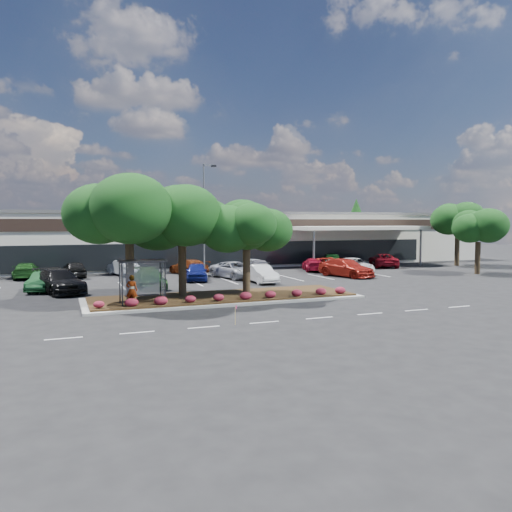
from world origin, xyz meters
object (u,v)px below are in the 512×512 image
object	(u,v)px
car_0	(59,281)
light_pole	(205,227)
survey_stake	(236,312)
car_1	(44,281)

from	to	relation	value
car_0	light_pole	bearing A→B (deg)	6.67
car_0	survey_stake	bearing A→B (deg)	-80.11
car_1	survey_stake	bearing A→B (deg)	-45.22
survey_stake	car_0	bearing A→B (deg)	118.45
survey_stake	car_1	distance (m)	19.03
car_0	car_1	size ratio (longest dim) A/B	1.36
light_pole	car_1	size ratio (longest dim) A/B	2.41
car_1	car_0	bearing A→B (deg)	-38.78
car_0	car_1	distance (m)	1.83
light_pole	survey_stake	bearing A→B (deg)	-101.66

